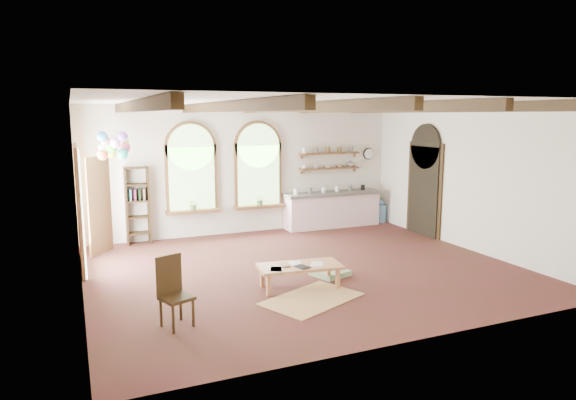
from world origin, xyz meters
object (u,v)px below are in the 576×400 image
coffee_table (300,268)px  kitchen_counter (332,209)px  side_chair (176,306)px  balloon_cluster (114,146)px

coffee_table → kitchen_counter: bearing=55.9°
kitchen_counter → coffee_table: size_ratio=1.79×
coffee_table → side_chair: (-2.28, -0.81, -0.07)m
coffee_table → balloon_cluster: (-2.69, 3.27, 1.98)m
kitchen_counter → side_chair: (-5.11, -4.98, -0.19)m
kitchen_counter → balloon_cluster: balloon_cluster is taller
side_chair → coffee_table: bearing=19.5°
kitchen_counter → coffee_table: (-2.82, -4.17, -0.12)m
coffee_table → balloon_cluster: 4.67m
kitchen_counter → balloon_cluster: bearing=-170.7°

